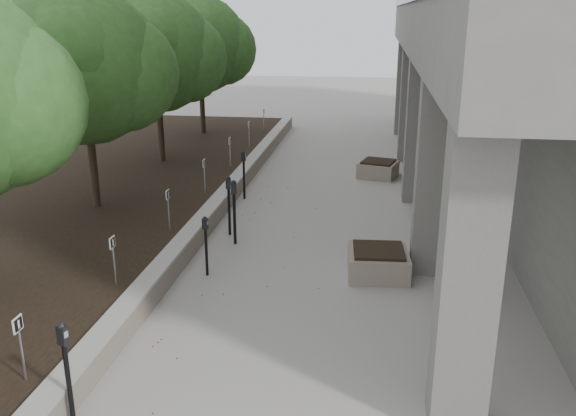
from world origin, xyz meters
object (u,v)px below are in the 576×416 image
Objects in this scene: parking_meter_2 at (206,246)px; planter_back at (378,169)px; crabapple_tree_3 at (87,99)px; planter_front at (378,262)px; crabapple_tree_5 at (200,65)px; parking_meter_5 at (244,175)px; parking_meter_4 at (229,206)px; parking_meter_3 at (234,212)px; crabapple_tree_4 at (157,78)px; parking_meter_1 at (68,375)px.

parking_meter_2 is 9.08m from planter_back.
crabapple_tree_3 is 8.09m from planter_front.
crabapple_tree_5 reaches higher than parking_meter_5.
crabapple_tree_5 is 11.41m from parking_meter_4.
crabapple_tree_5 is 4.26× the size of parking_meter_2.
crabapple_tree_3 is at bearing 151.95° from parking_meter_3.
parking_meter_2 is 1.82m from parking_meter_3.
parking_meter_5 is at bearing -37.89° from crabapple_tree_4.
planter_back is (3.54, 5.99, -0.46)m from parking_meter_4.
crabapple_tree_4 is 3.81× the size of parking_meter_5.
parking_meter_1 is at bearing -107.26° from parking_meter_3.
planter_front is (7.18, -12.41, -2.84)m from crabapple_tree_5.
crabapple_tree_3 is 10.00m from crabapple_tree_5.
planter_front is at bearing -59.95° from crabapple_tree_5.
planter_back is (-0.02, 7.86, -0.01)m from planter_front.
parking_meter_2 is 2.40m from parking_meter_4.
crabapple_tree_4 is 7.63m from parking_meter_3.
parking_meter_2 is at bearing -98.67° from parking_meter_4.
parking_meter_1 is 1.24× the size of planter_front.
planter_front is at bearing 74.54° from parking_meter_1.
crabapple_tree_4 is at bearing 134.09° from planter_front.
crabapple_tree_4 is 4.70× the size of planter_back.
parking_meter_3 is 3.57m from planter_front.
crabapple_tree_3 reaches higher than parking_meter_1.
crabapple_tree_5 is 14.62m from planter_front.
parking_meter_1 is (3.25, -17.81, -2.37)m from crabapple_tree_5.
crabapple_tree_4 is at bearing -176.46° from planter_back.
parking_meter_2 is (0.47, 4.86, -0.12)m from parking_meter_1.
parking_meter_1 is (3.25, -7.81, -2.37)m from crabapple_tree_3.
crabapple_tree_4 is 4.48× the size of planter_front.
parking_meter_2 is (3.72, -7.94, -2.48)m from crabapple_tree_4.
parking_meter_3 is at bearing -16.25° from crabapple_tree_3.
crabapple_tree_4 is at bearing -90.00° from crabapple_tree_5.
crabapple_tree_4 is 7.72m from planter_back.
parking_meter_1 is at bearing -103.86° from parking_meter_4.
crabapple_tree_4 reaches higher than parking_meter_3.
parking_meter_2 is 3.53m from planter_front.
parking_meter_3 is (3.89, -6.13, -2.35)m from crabapple_tree_4.
parking_meter_1 reaches higher than parking_meter_5.
parking_meter_4 is at bearing -56.87° from crabapple_tree_4.
parking_meter_4 is (-0.09, 2.39, 0.10)m from parking_meter_2.
planter_back is (7.16, -4.56, -2.85)m from crabapple_tree_5.
crabapple_tree_4 is at bearing 90.00° from crabapple_tree_3.
parking_meter_3 is 1.27× the size of planter_front.
crabapple_tree_4 is at bearing 112.20° from parking_meter_4.
parking_meter_1 is 7.27m from parking_meter_4.
crabapple_tree_5 is at bearing 120.05° from planter_front.
crabapple_tree_3 is 3.53× the size of parking_meter_3.
crabapple_tree_3 is 4.77m from parking_meter_5.
parking_meter_5 reaches higher than planter_front.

